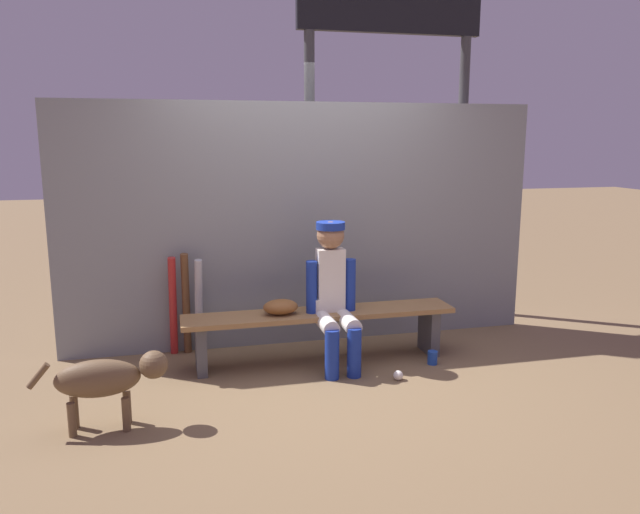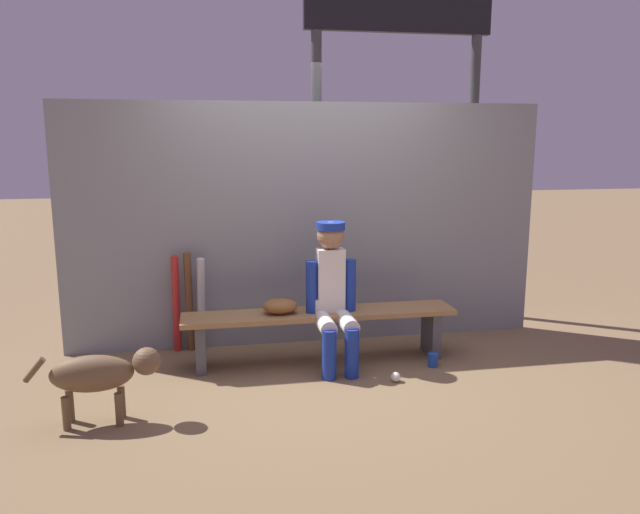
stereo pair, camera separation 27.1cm
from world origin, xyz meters
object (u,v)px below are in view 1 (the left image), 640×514
at_px(cup_on_bench, 317,306).
at_px(scoreboard, 396,31).
at_px(player_seated, 334,290).
at_px(bat_wood_dark, 186,304).
at_px(baseball_glove, 281,307).
at_px(bat_aluminum_red, 173,306).
at_px(dog, 107,378).
at_px(cup_on_ground, 432,358).
at_px(dugout_bench, 320,323).
at_px(baseball, 398,375).
at_px(bat_aluminum_silver, 199,307).

relative_size(cup_on_bench, scoreboard, 0.03).
bearing_deg(player_seated, bat_wood_dark, 153.89).
xyz_separation_m(player_seated, baseball_glove, (-0.41, 0.11, -0.14)).
relative_size(bat_aluminum_red, dog, 1.01).
bearing_deg(scoreboard, cup_on_ground, -96.28).
bearing_deg(dugout_bench, cup_on_ground, -17.59).
xyz_separation_m(player_seated, cup_on_bench, (-0.11, 0.08, -0.14)).
xyz_separation_m(baseball_glove, baseball, (0.81, -0.53, -0.45)).
distance_m(dugout_bench, cup_on_bench, 0.16).
distance_m(player_seated, baseball, 0.82).
xyz_separation_m(bat_aluminum_silver, bat_wood_dark, (-0.10, 0.04, 0.02)).
distance_m(bat_aluminum_silver, scoreboard, 3.20).
distance_m(baseball, scoreboard, 3.30).
xyz_separation_m(bat_aluminum_silver, bat_aluminum_red, (-0.21, 0.04, 0.01)).
bearing_deg(dog, bat_wood_dark, 67.61).
bearing_deg(bat_aluminum_red, player_seated, -24.17).
height_order(bat_aluminum_red, scoreboard, scoreboard).
height_order(baseball, scoreboard, scoreboard).
xyz_separation_m(dugout_bench, player_seated, (0.09, -0.11, 0.29)).
relative_size(bat_aluminum_silver, bat_aluminum_red, 0.98).
distance_m(baseball_glove, scoreboard, 2.93).
bearing_deg(dog, bat_aluminum_red, 71.88).
bearing_deg(baseball_glove, bat_aluminum_silver, 146.80).
xyz_separation_m(player_seated, baseball, (0.40, -0.42, -0.59)).
height_order(player_seated, bat_wood_dark, player_seated).
xyz_separation_m(dugout_bench, dog, (-1.58, -0.83, 0.00)).
bearing_deg(baseball, baseball_glove, 146.94).
bearing_deg(bat_aluminum_silver, cup_on_ground, -20.61).
bearing_deg(player_seated, bat_aluminum_silver, 153.54).
relative_size(dugout_bench, cup_on_ground, 20.18).
relative_size(bat_wood_dark, cup_on_bench, 7.97).
height_order(bat_wood_dark, bat_aluminum_red, bat_wood_dark).
relative_size(baseball_glove, cup_on_bench, 2.55).
bearing_deg(scoreboard, cup_on_bench, -131.87).
bearing_deg(player_seated, dugout_bench, 129.03).
distance_m(player_seated, bat_wood_dark, 1.28).
bearing_deg(cup_on_bench, cup_on_ground, -15.71).
xyz_separation_m(cup_on_bench, scoreboard, (1.06, 1.18, 2.33)).
distance_m(bat_wood_dark, dog, 1.39).
distance_m(cup_on_bench, scoreboard, 2.82).
bearing_deg(cup_on_bench, scoreboard, 48.13).
relative_size(player_seated, dog, 1.38).
relative_size(dugout_bench, baseball_glove, 7.93).
bearing_deg(bat_wood_dark, baseball_glove, -31.83).
distance_m(bat_wood_dark, cup_on_ground, 2.09).
distance_m(dugout_bench, bat_wood_dark, 1.15).
bearing_deg(cup_on_bench, bat_wood_dark, 155.13).
distance_m(cup_on_ground, cup_on_bench, 1.03).
xyz_separation_m(baseball_glove, cup_on_bench, (0.30, -0.02, -0.01)).
bearing_deg(bat_aluminum_silver, scoreboard, 20.80).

